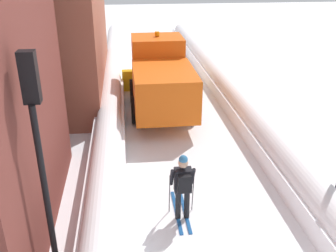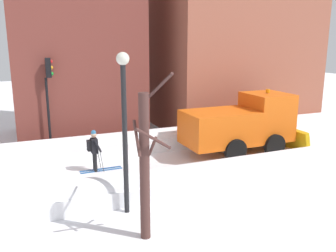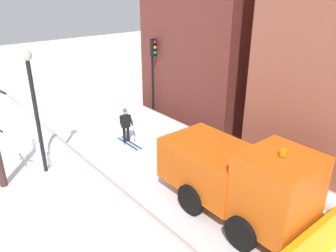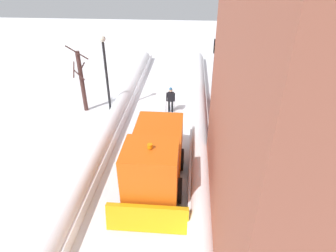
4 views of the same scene
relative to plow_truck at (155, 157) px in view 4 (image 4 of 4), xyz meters
name	(u,v)px [view 4 (image 4 of 4)]	position (x,y,z in m)	size (l,w,h in m)	color
ground_plane	(147,168)	(0.56, -1.00, -1.48)	(80.00, 80.00, 0.00)	white
snowbank_left	(200,163)	(-2.11, -1.00, -0.98)	(1.10, 36.00, 1.10)	white
snowbank_right	(95,158)	(3.23, -1.00, -1.03)	(1.10, 36.00, 1.03)	white
plow_truck	(155,157)	(0.00, 0.00, 0.00)	(3.20, 5.98, 3.12)	orange
skier	(171,98)	(-0.18, -7.30, -0.48)	(0.62, 1.80, 1.81)	black
traffic_light_pole	(215,60)	(-3.03, -8.73, 1.80)	(0.28, 0.42, 4.69)	black
street_lamp	(105,65)	(4.04, -7.12, 1.79)	(0.40, 0.40, 5.14)	black
bare_tree_near	(82,81)	(5.76, -7.05, 0.71)	(1.28, 1.09, 4.70)	#4C2F2B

